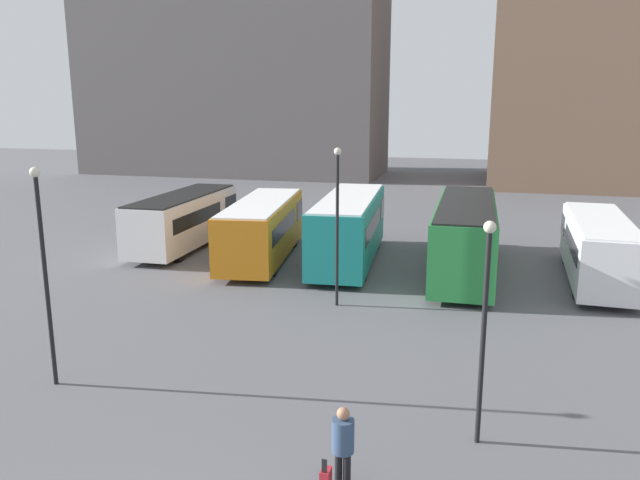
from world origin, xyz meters
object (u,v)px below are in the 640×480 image
at_px(bus_0, 184,219).
at_px(bus_1, 262,228).
at_px(traveler, 343,441).
at_px(bus_3, 465,234).
at_px(bus_2, 349,227).
at_px(lamp_post_1, 44,261).
at_px(lamp_post_2, 337,215).
at_px(lamp_post_0, 485,315).
at_px(bus_4, 599,248).

relative_size(bus_0, bus_1, 0.94).
bearing_deg(traveler, bus_3, -5.97).
xyz_separation_m(bus_2, lamp_post_1, (-5.09, -15.47, 1.81)).
height_order(lamp_post_1, lamp_post_2, lamp_post_1).
xyz_separation_m(bus_0, bus_2, (9.29, -0.74, 0.19)).
bearing_deg(bus_3, bus_2, 85.86).
distance_m(lamp_post_0, lamp_post_2, 10.46).
relative_size(bus_0, bus_3, 0.81).
bearing_deg(lamp_post_2, bus_3, 54.15).
bearing_deg(bus_4, traveler, 158.84).
distance_m(bus_1, traveler, 19.29).
relative_size(bus_3, lamp_post_0, 2.11).
height_order(bus_1, lamp_post_2, lamp_post_2).
relative_size(bus_0, bus_2, 0.91).
bearing_deg(bus_2, bus_1, 93.64).
xyz_separation_m(bus_4, lamp_post_2, (-10.32, -6.16, 2.04)).
relative_size(bus_0, bus_4, 0.99).
bearing_deg(lamp_post_2, bus_2, 98.40).
relative_size(bus_1, lamp_post_0, 1.83).
relative_size(bus_4, lamp_post_1, 1.49).
distance_m(bus_4, lamp_post_2, 12.19).
xyz_separation_m(traveler, lamp_post_2, (-2.86, 11.41, 2.51)).
height_order(bus_0, lamp_post_2, lamp_post_2).
distance_m(traveler, lamp_post_2, 12.02).
relative_size(bus_1, traveler, 5.38).
relative_size(bus_2, bus_4, 1.09).
height_order(bus_0, lamp_post_1, lamp_post_1).
xyz_separation_m(bus_2, lamp_post_2, (0.99, -6.67, 1.80)).
distance_m(bus_4, lamp_post_0, 15.86).
distance_m(bus_0, bus_4, 20.63).
height_order(bus_2, bus_3, bus_3).
bearing_deg(lamp_post_1, lamp_post_0, -0.38).
height_order(bus_0, bus_1, bus_1).
relative_size(lamp_post_1, lamp_post_2, 1.00).
height_order(bus_0, lamp_post_0, lamp_post_0).
bearing_deg(traveler, lamp_post_2, 13.67).
height_order(bus_1, bus_3, bus_3).
xyz_separation_m(bus_3, traveler, (-1.73, -17.76, -0.72)).
relative_size(bus_3, bus_4, 1.22).
distance_m(traveler, lamp_post_0, 4.22).
xyz_separation_m(bus_0, bus_3, (14.86, -1.06, 0.21)).
distance_m(bus_3, bus_4, 5.74).
bearing_deg(bus_1, traveler, -162.90).
xyz_separation_m(bus_4, traveler, (-7.46, -17.56, -0.47)).
bearing_deg(traveler, lamp_post_1, 73.31).
bearing_deg(bus_2, lamp_post_0, -161.63).
distance_m(bus_1, bus_3, 9.88).
height_order(bus_2, traveler, bus_2).
distance_m(bus_3, lamp_post_1, 18.61).
bearing_deg(bus_0, bus_3, -95.28).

